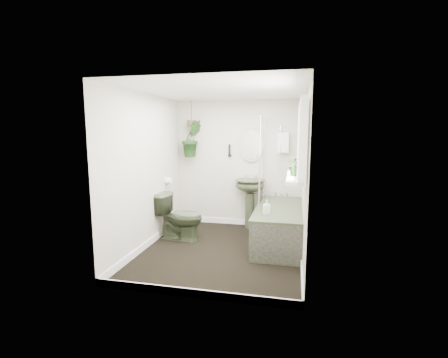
# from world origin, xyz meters

# --- Properties ---
(floor) EXTENTS (2.30, 2.80, 0.02)m
(floor) POSITION_xyz_m (0.00, 0.00, -0.01)
(floor) COLOR black
(floor) RESTS_ON ground
(ceiling) EXTENTS (2.30, 2.80, 0.02)m
(ceiling) POSITION_xyz_m (0.00, 0.00, 2.31)
(ceiling) COLOR white
(ceiling) RESTS_ON ground
(wall_back) EXTENTS (2.30, 0.02, 2.30)m
(wall_back) POSITION_xyz_m (0.00, 1.41, 1.15)
(wall_back) COLOR silver
(wall_back) RESTS_ON ground
(wall_front) EXTENTS (2.30, 0.02, 2.30)m
(wall_front) POSITION_xyz_m (0.00, -1.41, 1.15)
(wall_front) COLOR silver
(wall_front) RESTS_ON ground
(wall_left) EXTENTS (0.02, 2.80, 2.30)m
(wall_left) POSITION_xyz_m (-1.16, 0.00, 1.15)
(wall_left) COLOR silver
(wall_left) RESTS_ON ground
(wall_right) EXTENTS (0.02, 2.80, 2.30)m
(wall_right) POSITION_xyz_m (1.16, 0.00, 1.15)
(wall_right) COLOR silver
(wall_right) RESTS_ON ground
(skirting) EXTENTS (2.30, 2.80, 0.10)m
(skirting) POSITION_xyz_m (0.00, 0.00, 0.05)
(skirting) COLOR white
(skirting) RESTS_ON floor
(bathtub) EXTENTS (0.72, 1.72, 0.58)m
(bathtub) POSITION_xyz_m (0.80, 0.50, 0.29)
(bathtub) COLOR #323B26
(bathtub) RESTS_ON floor
(bath_screen) EXTENTS (0.04, 0.72, 1.40)m
(bath_screen) POSITION_xyz_m (0.47, 0.99, 1.28)
(bath_screen) COLOR silver
(bath_screen) RESTS_ON bathtub
(shower_box) EXTENTS (0.20, 0.10, 0.35)m
(shower_box) POSITION_xyz_m (0.80, 1.34, 1.55)
(shower_box) COLOR white
(shower_box) RESTS_ON wall_back
(oval_mirror) EXTENTS (0.46, 0.03, 0.62)m
(oval_mirror) POSITION_xyz_m (0.24, 1.37, 1.50)
(oval_mirror) COLOR #BBAA90
(oval_mirror) RESTS_ON wall_back
(wall_sconce) EXTENTS (0.04, 0.04, 0.22)m
(wall_sconce) POSITION_xyz_m (-0.16, 1.36, 1.40)
(wall_sconce) COLOR black
(wall_sconce) RESTS_ON wall_back
(toilet_roll_holder) EXTENTS (0.11, 0.11, 0.11)m
(toilet_roll_holder) POSITION_xyz_m (-1.10, 0.70, 0.90)
(toilet_roll_holder) COLOR white
(toilet_roll_holder) RESTS_ON wall_left
(window_recess) EXTENTS (0.08, 1.00, 0.90)m
(window_recess) POSITION_xyz_m (1.09, -0.70, 1.65)
(window_recess) COLOR white
(window_recess) RESTS_ON wall_right
(window_sill) EXTENTS (0.18, 1.00, 0.04)m
(window_sill) POSITION_xyz_m (1.02, -0.70, 1.23)
(window_sill) COLOR white
(window_sill) RESTS_ON wall_right
(window_blinds) EXTENTS (0.01, 0.86, 0.76)m
(window_blinds) POSITION_xyz_m (1.04, -0.70, 1.65)
(window_blinds) COLOR white
(window_blinds) RESTS_ON wall_right
(toilet) EXTENTS (0.76, 0.46, 0.75)m
(toilet) POSITION_xyz_m (-0.78, 0.37, 0.38)
(toilet) COLOR #323B26
(toilet) RESTS_ON floor
(pedestal_sink) EXTENTS (0.61, 0.55, 0.90)m
(pedestal_sink) POSITION_xyz_m (0.24, 1.24, 0.45)
(pedestal_sink) COLOR #323B26
(pedestal_sink) RESTS_ON floor
(sill_plant) EXTENTS (0.27, 0.25, 0.25)m
(sill_plant) POSITION_xyz_m (1.03, -0.71, 1.38)
(sill_plant) COLOR black
(sill_plant) RESTS_ON window_sill
(hanging_plant) EXTENTS (0.47, 0.46, 0.67)m
(hanging_plant) POSITION_xyz_m (-0.85, 1.25, 1.61)
(hanging_plant) COLOR black
(hanging_plant) RESTS_ON ceiling
(soap_bottle) EXTENTS (0.11, 0.11, 0.20)m
(soap_bottle) POSITION_xyz_m (0.64, 0.06, 0.68)
(soap_bottle) COLOR #2E2927
(soap_bottle) RESTS_ON bathtub
(hanging_pot) EXTENTS (0.16, 0.16, 0.12)m
(hanging_pot) POSITION_xyz_m (-0.85, 1.25, 1.88)
(hanging_pot) COLOR #483F30
(hanging_pot) RESTS_ON ceiling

